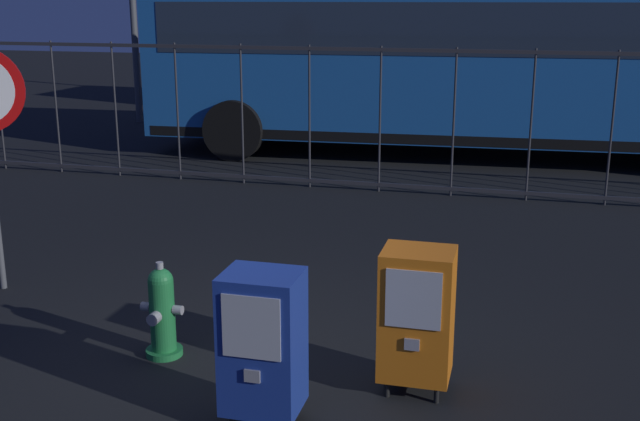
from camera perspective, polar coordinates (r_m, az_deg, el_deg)
ground_plane at (r=5.98m, az=-5.80°, el=-11.12°), size 60.00×60.00×0.00m
fire_hydrant at (r=6.10m, az=-11.32°, el=-7.19°), size 0.33×0.32×0.75m
newspaper_box_primary at (r=5.43m, az=6.99°, el=-7.40°), size 0.48×0.42×1.02m
newspaper_box_secondary at (r=4.99m, az=-4.16°, el=-9.41°), size 0.48×0.42×1.02m
fence_barrier at (r=10.90m, az=4.34°, el=6.59°), size 18.03×0.04×2.00m
bus_near at (r=13.68m, az=10.40°, el=11.06°), size 10.62×3.24×3.00m
bus_far at (r=17.97m, az=12.87°, el=11.87°), size 10.61×3.20×3.00m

